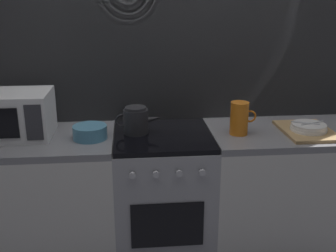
{
  "coord_description": "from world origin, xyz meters",
  "views": [
    {
      "loc": [
        -0.19,
        -2.32,
        1.72
      ],
      "look_at": [
        0.03,
        0.0,
        0.95
      ],
      "focal_mm": 43.32,
      "sensor_mm": 36.0,
      "label": 1
    }
  ],
  "objects_px": {
    "pitcher": "(239,118)",
    "dish_pile": "(308,129)",
    "stove_unit": "(163,200)",
    "kettle": "(136,120)",
    "mixing_bowl": "(90,132)",
    "microwave": "(11,115)"
  },
  "relations": [
    {
      "from": "mixing_bowl",
      "to": "pitcher",
      "type": "xyz_separation_m",
      "value": [
        0.89,
        -0.0,
        0.06
      ]
    },
    {
      "from": "kettle",
      "to": "pitcher",
      "type": "bearing_deg",
      "value": -6.83
    },
    {
      "from": "stove_unit",
      "to": "mixing_bowl",
      "type": "height_order",
      "value": "mixing_bowl"
    },
    {
      "from": "stove_unit",
      "to": "kettle",
      "type": "height_order",
      "value": "kettle"
    },
    {
      "from": "microwave",
      "to": "kettle",
      "type": "distance_m",
      "value": 0.74
    },
    {
      "from": "stove_unit",
      "to": "microwave",
      "type": "xyz_separation_m",
      "value": [
        -0.89,
        0.05,
        0.59
      ]
    },
    {
      "from": "dish_pile",
      "to": "stove_unit",
      "type": "bearing_deg",
      "value": 175.97
    },
    {
      "from": "stove_unit",
      "to": "pitcher",
      "type": "bearing_deg",
      "value": -5.16
    },
    {
      "from": "kettle",
      "to": "pitcher",
      "type": "relative_size",
      "value": 1.42
    },
    {
      "from": "kettle",
      "to": "mixing_bowl",
      "type": "relative_size",
      "value": 1.42
    },
    {
      "from": "microwave",
      "to": "mixing_bowl",
      "type": "bearing_deg",
      "value": -10.51
    },
    {
      "from": "pitcher",
      "to": "dish_pile",
      "type": "distance_m",
      "value": 0.43
    },
    {
      "from": "stove_unit",
      "to": "kettle",
      "type": "distance_m",
      "value": 0.56
    },
    {
      "from": "stove_unit",
      "to": "mixing_bowl",
      "type": "xyz_separation_m",
      "value": [
        -0.43,
        -0.04,
        0.49
      ]
    },
    {
      "from": "microwave",
      "to": "dish_pile",
      "type": "bearing_deg",
      "value": -3.49
    },
    {
      "from": "microwave",
      "to": "mixing_bowl",
      "type": "height_order",
      "value": "microwave"
    },
    {
      "from": "microwave",
      "to": "kettle",
      "type": "relative_size",
      "value": 1.62
    },
    {
      "from": "dish_pile",
      "to": "microwave",
      "type": "bearing_deg",
      "value": 176.51
    },
    {
      "from": "pitcher",
      "to": "dish_pile",
      "type": "bearing_deg",
      "value": -2.8
    },
    {
      "from": "kettle",
      "to": "dish_pile",
      "type": "relative_size",
      "value": 0.71
    },
    {
      "from": "stove_unit",
      "to": "kettle",
      "type": "xyz_separation_m",
      "value": [
        -0.16,
        0.03,
        0.53
      ]
    },
    {
      "from": "stove_unit",
      "to": "dish_pile",
      "type": "height_order",
      "value": "dish_pile"
    }
  ]
}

